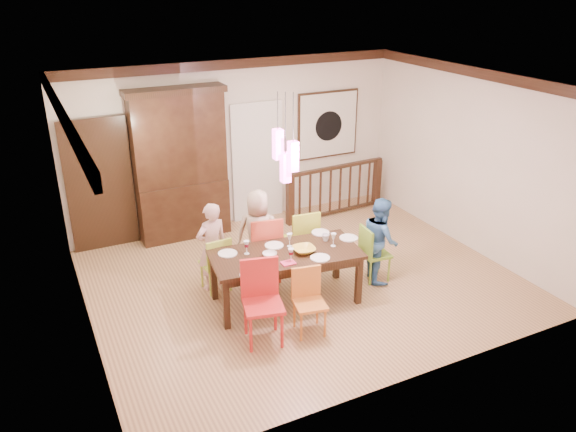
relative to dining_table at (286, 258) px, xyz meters
name	(u,v)px	position (x,y,z in m)	size (l,w,h in m)	color
floor	(302,280)	(0.47, 0.41, -0.66)	(6.00, 6.00, 0.00)	#916846
ceiling	(305,83)	(0.47, 0.41, 2.24)	(6.00, 6.00, 0.00)	white
wall_back	(238,144)	(0.47, 2.91, 0.79)	(6.00, 6.00, 0.00)	beige
wall_left	(77,228)	(-2.53, 0.41, 0.79)	(5.00, 5.00, 0.00)	beige
wall_right	(469,160)	(3.47, 0.41, 0.79)	(5.00, 5.00, 0.00)	beige
crown_molding	(305,89)	(0.47, 0.41, 2.16)	(6.00, 5.00, 0.16)	black
panel_door	(100,187)	(-1.93, 2.86, 0.39)	(1.04, 0.07, 2.24)	black
white_doorway	(257,163)	(0.82, 2.87, 0.39)	(0.97, 0.05, 2.22)	silver
painting	(328,125)	(2.27, 2.87, 0.94)	(1.25, 0.06, 1.25)	black
pendant_cluster	(286,156)	(0.00, 0.00, 1.44)	(0.27, 0.21, 1.14)	#FF4CC2
dining_table	(286,258)	(0.00, 0.00, 0.00)	(2.10, 1.16, 0.75)	black
chair_far_left	(215,259)	(-0.76, 0.74, -0.18)	(0.41, 0.41, 0.84)	#A5C23A
chair_far_mid	(264,243)	(-0.01, 0.71, -0.07)	(0.54, 0.54, 1.03)	#C1412A
chair_far_right	(301,234)	(0.64, 0.78, -0.11)	(0.48, 0.48, 0.97)	#B2C130
chair_near_left	(263,299)	(-0.65, -0.71, -0.07)	(0.56, 0.56, 1.04)	red
chair_near_mid	(310,299)	(-0.05, -0.80, -0.18)	(0.45, 0.45, 0.84)	orange
chair_end_right	(376,249)	(1.46, -0.02, -0.18)	(0.41, 0.41, 0.84)	olive
china_hutch	(180,165)	(-0.63, 2.70, 0.62)	(1.62, 0.46, 2.55)	black
balustrade	(335,189)	(2.17, 2.36, -0.16)	(2.07, 0.20, 0.96)	black
person_far_left	(212,246)	(-0.77, 0.79, -0.01)	(0.48, 0.31, 1.31)	beige
person_far_mid	(259,234)	(-0.02, 0.87, 0.01)	(0.65, 0.43, 1.34)	tan
person_end_right	(380,239)	(1.52, -0.02, -0.03)	(0.62, 0.48, 1.27)	teal
serving_bowl	(304,250)	(0.23, -0.10, 0.12)	(0.30, 0.30, 0.07)	gold
small_bowl	(270,255)	(-0.24, -0.02, 0.12)	(0.19, 0.19, 0.06)	white
cup_left	(255,264)	(-0.53, -0.20, 0.14)	(0.13, 0.13, 0.10)	silver
cup_right	(326,237)	(0.66, 0.08, 0.14)	(0.11, 0.11, 0.10)	silver
plate_far_left	(228,253)	(-0.71, 0.31, 0.10)	(0.26, 0.26, 0.01)	white
plate_far_mid	(274,245)	(-0.06, 0.25, 0.10)	(0.26, 0.26, 0.01)	white
plate_far_right	(320,233)	(0.72, 0.34, 0.10)	(0.26, 0.26, 0.01)	white
plate_near_left	(250,275)	(-0.67, -0.36, 0.10)	(0.26, 0.26, 0.01)	white
plate_near_mid	(320,258)	(0.33, -0.35, 0.10)	(0.26, 0.26, 0.01)	white
plate_end_right	(349,238)	(0.99, 0.00, 0.10)	(0.26, 0.26, 0.01)	white
wine_glass_a	(247,247)	(-0.48, 0.20, 0.18)	(0.08, 0.08, 0.19)	#590C19
wine_glass_b	(290,240)	(0.13, 0.15, 0.18)	(0.08, 0.08, 0.19)	silver
wine_glass_c	(291,255)	(-0.05, -0.26, 0.18)	(0.08, 0.08, 0.19)	#590C19
wine_glass_d	(333,240)	(0.67, -0.11, 0.18)	(0.08, 0.08, 0.19)	silver
napkin	(288,263)	(-0.11, -0.29, 0.10)	(0.18, 0.14, 0.01)	#D83359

